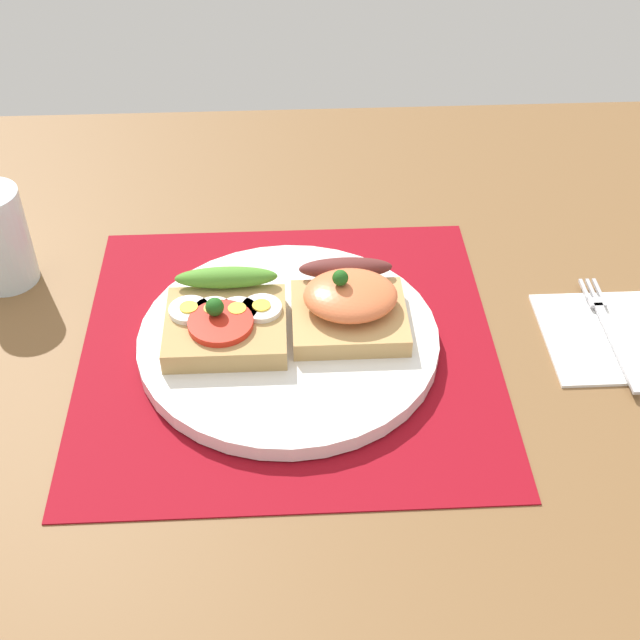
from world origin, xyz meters
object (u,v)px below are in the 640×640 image
(sandwich_salmon, at_px, (347,303))
(sandwich_egg_tomato, at_px, (223,320))
(fork, at_px, (606,328))
(plate, at_px, (286,340))
(napkin, at_px, (602,333))

(sandwich_salmon, bearing_deg, sandwich_egg_tomato, -173.39)
(sandwich_egg_tomato, height_order, fork, sandwich_egg_tomato)
(sandwich_egg_tomato, bearing_deg, sandwich_salmon, 6.61)
(sandwich_egg_tomato, relative_size, sandwich_salmon, 1.03)
(plate, xyz_separation_m, napkin, (0.28, 0.00, -0.01))
(plate, xyz_separation_m, sandwich_egg_tomato, (-0.05, 0.00, 0.02))
(plate, distance_m, napkin, 0.28)
(sandwich_egg_tomato, bearing_deg, fork, 0.05)
(sandwich_salmon, bearing_deg, fork, -3.00)
(plate, height_order, napkin, plate)
(sandwich_egg_tomato, xyz_separation_m, fork, (0.34, 0.00, -0.02))
(sandwich_salmon, relative_size, fork, 0.69)
(plate, relative_size, sandwich_egg_tomato, 2.47)
(sandwich_egg_tomato, distance_m, fork, 0.34)
(sandwich_egg_tomato, relative_size, napkin, 0.88)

